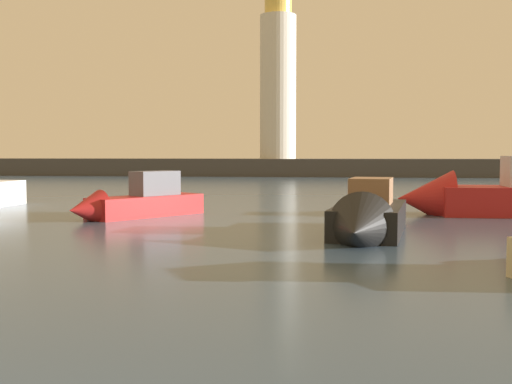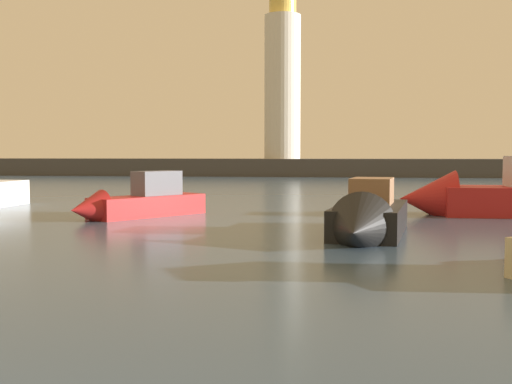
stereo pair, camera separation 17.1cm
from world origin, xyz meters
TOP-DOWN VIEW (x-y plane):
  - ground_plane at (0.00, 32.45)m, footprint 220.00×220.00m
  - breakwater at (0.00, 64.90)m, footprint 81.29×5.55m
  - lighthouse at (-2.63, 64.90)m, footprint 3.89×3.89m
  - motorboat_1 at (9.59, 22.83)m, footprint 7.84×2.40m
  - motorboat_2 at (4.43, 15.47)m, footprint 2.83×6.58m
  - motorboat_3 at (-4.08, 20.27)m, footprint 4.42×5.48m

SIDE VIEW (x-z plane):
  - ground_plane at x=0.00m, z-range 0.00..0.00m
  - motorboat_2 at x=4.43m, z-range -0.51..1.60m
  - motorboat_3 at x=-4.08m, z-range -0.44..1.55m
  - motorboat_1 at x=9.59m, z-range -0.68..2.18m
  - breakwater at x=0.00m, z-range 0.00..1.88m
  - lighthouse at x=-2.63m, z-range 1.39..20.14m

